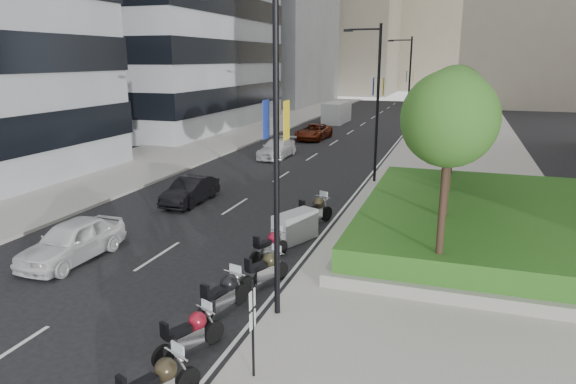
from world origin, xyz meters
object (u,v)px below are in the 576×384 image
at_px(lamp_post_0, 271,140).
at_px(lamp_post_2, 408,83).
at_px(motorcycle_3, 265,269).
at_px(car_d, 314,132).
at_px(lamp_post_1, 375,96).
at_px(motorcycle_1, 191,334).
at_px(parking_sign, 253,324).
at_px(motorcycle_4, 269,246).
at_px(delivery_van, 336,114).
at_px(car_a, 72,241).
at_px(motorcycle_5, 295,227).
at_px(motorcycle_6, 315,211).
at_px(car_b, 190,191).
at_px(car_c, 277,148).
at_px(motorcycle_2, 224,295).

bearing_deg(lamp_post_0, lamp_post_2, 90.00).
distance_m(motorcycle_3, car_d, 31.26).
height_order(lamp_post_1, motorcycle_1, lamp_post_1).
bearing_deg(motorcycle_3, parking_sign, -138.57).
bearing_deg(motorcycle_4, lamp_post_2, 16.54).
height_order(lamp_post_0, motorcycle_3, lamp_post_0).
xyz_separation_m(parking_sign, motorcycle_4, (-2.18, 6.89, -0.90)).
bearing_deg(lamp_post_2, delivery_van, 131.28).
xyz_separation_m(motorcycle_1, car_a, (-7.09, 4.14, 0.18)).
bearing_deg(motorcycle_5, motorcycle_6, 18.55).
bearing_deg(car_b, delivery_van, 91.71).
bearing_deg(motorcycle_5, delivery_van, 34.15).
height_order(lamp_post_2, car_d, lamp_post_2).
distance_m(motorcycle_3, motorcycle_5, 4.36).
distance_m(lamp_post_1, delivery_van, 29.56).
bearing_deg(car_c, car_a, -90.88).
xyz_separation_m(car_b, car_d, (0.18, 22.47, 0.05)).
height_order(lamp_post_1, car_a, lamp_post_1).
bearing_deg(parking_sign, motorcycle_2, 126.86).
distance_m(lamp_post_1, motorcycle_1, 20.00).
height_order(motorcycle_6, car_d, car_d).
xyz_separation_m(lamp_post_0, car_a, (-8.33, 1.69, -4.32)).
bearing_deg(car_a, motorcycle_6, 44.28).
distance_m(lamp_post_1, motorcycle_4, 13.95).
distance_m(lamp_post_0, lamp_post_1, 17.00).
height_order(motorcycle_4, motorcycle_5, motorcycle_5).
height_order(parking_sign, car_a, parking_sign).
xyz_separation_m(motorcycle_6, car_d, (-6.77, 23.90, 0.05)).
bearing_deg(motorcycle_3, motorcycle_2, -168.36).
xyz_separation_m(lamp_post_1, motorcycle_5, (-1.27, -10.84, -4.47)).
height_order(motorcycle_1, car_a, car_a).
bearing_deg(motorcycle_3, motorcycle_6, 25.07).
height_order(lamp_post_1, car_d, lamp_post_1).
relative_size(motorcycle_1, motorcycle_6, 0.88).
bearing_deg(lamp_post_0, lamp_post_1, 90.00).
bearing_deg(lamp_post_0, car_d, 103.67).
xyz_separation_m(motorcycle_4, car_b, (-6.50, 5.94, 0.10)).
height_order(parking_sign, car_b, parking_sign).
relative_size(lamp_post_0, lamp_post_2, 1.00).
bearing_deg(motorcycle_5, motorcycle_4, -163.08).
bearing_deg(lamp_post_2, motorcycle_6, -92.35).
bearing_deg(car_d, motorcycle_3, -73.88).
relative_size(motorcycle_5, car_c, 0.45).
distance_m(lamp_post_2, car_a, 34.61).
xyz_separation_m(motorcycle_4, motorcycle_6, (0.44, 4.50, 0.09)).
bearing_deg(lamp_post_2, lamp_post_0, -90.00).
bearing_deg(delivery_van, motorcycle_3, -77.54).
bearing_deg(lamp_post_0, motorcycle_3, 116.49).
relative_size(car_b, delivery_van, 0.71).
bearing_deg(lamp_post_0, motorcycle_1, -116.78).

